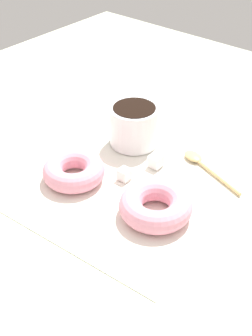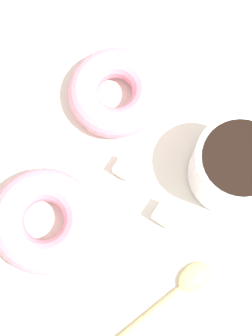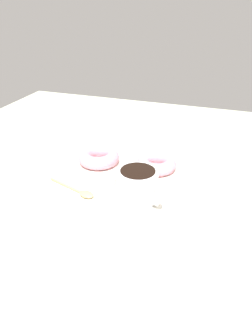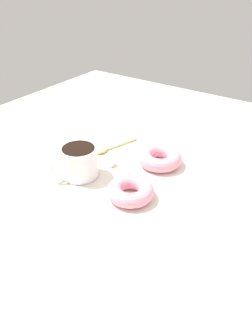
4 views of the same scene
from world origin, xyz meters
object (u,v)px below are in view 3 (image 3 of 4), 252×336
object	(u,v)px
donut_far	(157,164)
sugar_cube_extra	(111,182)
coffee_cup	(138,185)
donut_near_cup	(99,157)
spoon	(80,192)
sugar_cube	(127,171)

from	to	relation	value
donut_far	sugar_cube_extra	world-z (taller)	donut_far
coffee_cup	donut_near_cup	bearing A→B (deg)	48.59
coffee_cup	spoon	world-z (taller)	coffee_cup
sugar_cube	coffee_cup	bearing A→B (deg)	-149.47
donut_near_cup	sugar_cube_extra	size ratio (longest dim) A/B	5.26
spoon	donut_far	bearing A→B (deg)	-38.98
coffee_cup	sugar_cube_extra	distance (cm)	8.46
donut_far	sugar_cube	bearing A→B (deg)	127.94
donut_far	spoon	xyz separation A→B (cm)	(-16.10, 13.03, -1.18)
donut_far	spoon	world-z (taller)	donut_far
coffee_cup	spoon	bearing A→B (deg)	98.21
spoon	sugar_cube	distance (cm)	13.39
coffee_cup	donut_near_cup	size ratio (longest dim) A/B	1.01
donut_near_cup	sugar_cube	bearing A→B (deg)	-109.79
spoon	sugar_cube	world-z (taller)	sugar_cube
coffee_cup	donut_far	xyz separation A→B (cm)	(14.28, -0.38, -2.03)
sugar_cube	donut_near_cup	bearing A→B (deg)	70.21
donut_near_cup	donut_far	world-z (taller)	donut_near_cup
coffee_cup	sugar_cube_extra	size ratio (longest dim) A/B	5.33
donut_near_cup	sugar_cube_extra	xyz separation A→B (cm)	(-9.47, -7.11, -0.67)
donut_near_cup	donut_far	xyz separation A→B (cm)	(1.53, -14.84, -0.09)
donut_far	sugar_cube_extra	size ratio (longest dim) A/B	4.90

